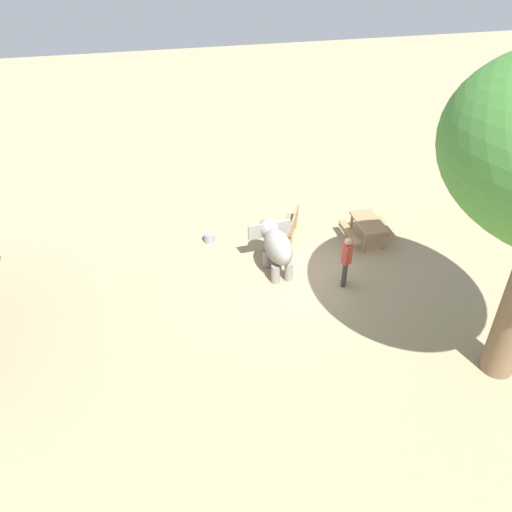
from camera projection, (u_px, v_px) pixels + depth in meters
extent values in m
plane|color=tan|center=(298.00, 273.00, 15.53)|extent=(60.00, 60.00, 0.00)
cylinder|color=gray|center=(267.00, 259.00, 15.67)|extent=(0.26, 0.26, 0.60)
cylinder|color=gray|center=(280.00, 256.00, 15.77)|extent=(0.26, 0.26, 0.60)
cylinder|color=gray|center=(275.00, 274.00, 15.02)|extent=(0.26, 0.26, 0.60)
cylinder|color=gray|center=(289.00, 271.00, 15.12)|extent=(0.26, 0.26, 0.60)
ellipsoid|color=gray|center=(278.00, 247.00, 15.02)|extent=(1.53, 0.84, 0.90)
sphere|color=gray|center=(268.00, 228.00, 15.68)|extent=(0.64, 0.64, 0.64)
cone|color=gray|center=(266.00, 239.00, 16.19)|extent=(0.20, 0.20, 1.00)
cube|color=gray|center=(256.00, 232.00, 15.50)|extent=(0.11, 0.52, 0.48)
cube|color=gray|center=(282.00, 227.00, 15.70)|extent=(0.11, 0.52, 0.48)
cylinder|color=#3F3833|center=(344.00, 275.00, 14.79)|extent=(0.14, 0.14, 0.82)
cylinder|color=#3F3833|center=(345.00, 271.00, 14.93)|extent=(0.14, 0.14, 0.82)
cylinder|color=#B23F33|center=(347.00, 253.00, 14.46)|extent=(0.32, 0.32, 0.58)
sphere|color=tan|center=(348.00, 242.00, 14.23)|extent=(0.22, 0.22, 0.22)
cylinder|color=#B23F33|center=(346.00, 257.00, 14.29)|extent=(0.09, 0.09, 0.55)
cylinder|color=#B23F33|center=(348.00, 249.00, 14.62)|extent=(0.09, 0.09, 0.55)
cube|color=#9E7A51|center=(289.00, 225.00, 17.03)|extent=(1.44, 0.97, 0.06)
cube|color=#9E7A51|center=(295.00, 219.00, 16.87)|extent=(1.29, 0.66, 0.40)
cube|color=#9E7A51|center=(287.00, 239.00, 16.74)|extent=(0.23, 0.36, 0.42)
cube|color=#9E7A51|center=(291.00, 223.00, 17.59)|extent=(0.23, 0.36, 0.42)
cube|color=#9E7A51|center=(369.00, 222.00, 16.60)|extent=(1.52, 0.83, 0.06)
cylinder|color=#9E7A51|center=(384.00, 240.00, 16.40)|extent=(0.10, 0.10, 0.72)
cylinder|color=#9E7A51|center=(365.00, 243.00, 16.29)|extent=(0.10, 0.10, 0.72)
cylinder|color=#9E7A51|center=(369.00, 222.00, 17.36)|extent=(0.10, 0.10, 0.72)
cylinder|color=#9E7A51|center=(351.00, 224.00, 17.25)|extent=(0.10, 0.10, 0.72)
cube|color=#9E7A51|center=(385.00, 228.00, 16.89)|extent=(1.51, 0.27, 0.05)
cube|color=#9E7A51|center=(350.00, 232.00, 16.67)|extent=(1.51, 0.27, 0.05)
cylinder|color=gray|center=(209.00, 237.00, 16.91)|extent=(0.36, 0.36, 0.32)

